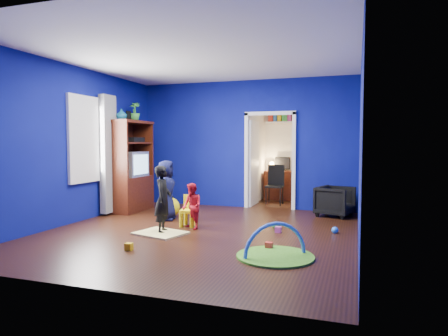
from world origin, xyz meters
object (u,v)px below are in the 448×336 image
(child_navy, at_px, (166,190))
(vase, at_px, (122,114))
(armchair, at_px, (335,201))
(kid_chair, at_px, (189,212))
(child_black, at_px, (163,199))
(crt_tv, at_px, (132,164))
(tv_armoire, at_px, (130,166))
(folding_chair, at_px, (275,186))
(study_desk, at_px, (282,185))
(play_mat, at_px, (275,256))
(hopper_ball, at_px, (170,207))
(toddler_red, at_px, (192,206))

(child_navy, distance_m, vase, 1.97)
(armchair, height_order, kid_chair, armchair)
(child_black, bearing_deg, crt_tv, 28.77)
(tv_armoire, xyz_separation_m, kid_chair, (1.86, -1.10, -0.73))
(armchair, xyz_separation_m, folding_chair, (-1.45, 1.10, 0.15))
(study_desk, bearing_deg, play_mat, -80.58)
(tv_armoire, bearing_deg, hopper_ball, -21.10)
(vase, distance_m, folding_chair, 3.88)
(crt_tv, relative_size, hopper_ball, 1.73)
(toddler_red, height_order, crt_tv, crt_tv)
(armchair, height_order, child_navy, child_navy)
(tv_armoire, bearing_deg, crt_tv, 0.00)
(armchair, xyz_separation_m, vase, (-4.27, -1.03, 1.77))
(child_black, bearing_deg, child_navy, 9.34)
(toddler_red, xyz_separation_m, study_desk, (0.81, 4.09, -0.02))
(crt_tv, bearing_deg, play_mat, -34.65)
(kid_chair, relative_size, study_desk, 0.57)
(kid_chair, distance_m, play_mat, 2.34)
(kid_chair, bearing_deg, child_black, -116.63)
(tv_armoire, bearing_deg, vase, -90.00)
(armchair, bearing_deg, vase, 120.47)
(kid_chair, bearing_deg, play_mat, -47.47)
(study_desk, bearing_deg, toddler_red, -101.19)
(child_black, distance_m, play_mat, 2.25)
(hopper_ball, bearing_deg, toddler_red, -45.23)
(child_navy, bearing_deg, study_desk, -39.05)
(kid_chair, distance_m, study_desk, 4.01)
(tv_armoire, bearing_deg, folding_chair, 33.00)
(armchair, distance_m, child_black, 3.57)
(vase, distance_m, kid_chair, 2.72)
(armchair, relative_size, tv_armoire, 0.34)
(tv_armoire, height_order, play_mat, tv_armoire)
(toddler_red, bearing_deg, tv_armoire, -173.49)
(armchair, distance_m, tv_armoire, 4.38)
(crt_tv, height_order, hopper_ball, crt_tv)
(hopper_ball, bearing_deg, armchair, 20.79)
(crt_tv, xyz_separation_m, kid_chair, (1.82, -1.10, -0.77))
(vase, relative_size, play_mat, 0.23)
(crt_tv, relative_size, kid_chair, 1.40)
(child_navy, bearing_deg, toddler_red, -141.50)
(toddler_red, distance_m, kid_chair, 0.29)
(tv_armoire, distance_m, study_desk, 4.01)
(child_black, height_order, vase, vase)
(hopper_ball, relative_size, study_desk, 0.46)
(child_navy, xyz_separation_m, crt_tv, (-1.18, 0.70, 0.45))
(child_navy, bearing_deg, kid_chair, -136.25)
(child_navy, bearing_deg, play_mat, -140.79)
(folding_chair, bearing_deg, hopper_ball, -125.91)
(crt_tv, height_order, play_mat, crt_tv)
(armchair, bearing_deg, child_navy, 131.99)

